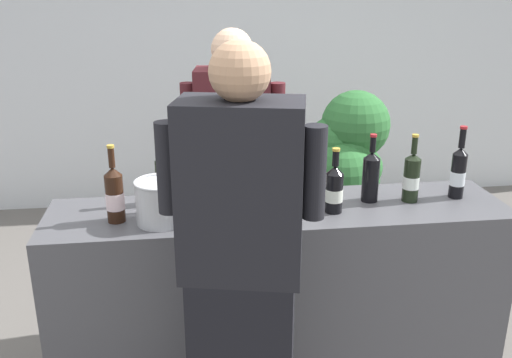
{
  "coord_description": "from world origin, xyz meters",
  "views": [
    {
      "loc": [
        -0.43,
        -2.4,
        1.95
      ],
      "look_at": [
        -0.11,
        0.0,
        1.09
      ],
      "focal_mm": 39.41,
      "sensor_mm": 36.0,
      "label": 1
    }
  ],
  "objects": [
    {
      "name": "wine_bottle_6",
      "position": [
        -0.74,
        -0.05,
        1.07
      ],
      "size": [
        0.08,
        0.08,
        0.35
      ],
      "color": "black",
      "rests_on": "counter"
    },
    {
      "name": "wine_bottle_3",
      "position": [
        -0.08,
        -0.05,
        1.08
      ],
      "size": [
        0.07,
        0.07,
        0.33
      ],
      "color": "black",
      "rests_on": "counter"
    },
    {
      "name": "wine_bottle_5",
      "position": [
        0.88,
        0.03,
        1.08
      ],
      "size": [
        0.07,
        0.07,
        0.36
      ],
      "color": "black",
      "rests_on": "counter"
    },
    {
      "name": "wine_bottle_2",
      "position": [
        -0.25,
        -0.15,
        1.05
      ],
      "size": [
        0.08,
        0.08,
        0.3
      ],
      "color": "black",
      "rests_on": "counter"
    },
    {
      "name": "person_server",
      "position": [
        -0.17,
        0.52,
        0.85
      ],
      "size": [
        0.55,
        0.29,
        1.73
      ],
      "color": "black",
      "rests_on": "ground_plane"
    },
    {
      "name": "potted_shrub",
      "position": [
        0.68,
        1.2,
        0.75
      ],
      "size": [
        0.6,
        0.6,
        1.25
      ],
      "color": "brown",
      "rests_on": "ground_plane"
    },
    {
      "name": "wine_bottle_8",
      "position": [
        0.07,
        0.09,
        1.07
      ],
      "size": [
        0.08,
        0.08,
        0.35
      ],
      "color": "black",
      "rests_on": "counter"
    },
    {
      "name": "wine_bottle_10",
      "position": [
        -0.24,
        0.08,
        1.06
      ],
      "size": [
        0.08,
        0.08,
        0.34
      ],
      "color": "black",
      "rests_on": "counter"
    },
    {
      "name": "person_guest",
      "position": [
        -0.24,
        -0.59,
        0.87
      ],
      "size": [
        0.57,
        0.33,
        1.78
      ],
      "color": "black",
      "rests_on": "ground_plane"
    },
    {
      "name": "wine_bottle_0",
      "position": [
        0.24,
        -0.07,
        1.06
      ],
      "size": [
        0.08,
        0.08,
        0.3
      ],
      "color": "black",
      "rests_on": "counter"
    },
    {
      "name": "counter",
      "position": [
        0.0,
        0.0,
        0.47
      ],
      "size": [
        2.16,
        0.52,
        0.94
      ],
      "primitive_type": "cube",
      "color": "#4C4C51",
      "rests_on": "ground_plane"
    },
    {
      "name": "ice_bucket",
      "position": [
        -0.54,
        -0.09,
        1.04
      ],
      "size": [
        0.22,
        0.22,
        0.19
      ],
      "color": "silver",
      "rests_on": "counter"
    },
    {
      "name": "wine_bottle_7",
      "position": [
        -0.31,
        -0.03,
        1.07
      ],
      "size": [
        0.08,
        0.08,
        0.34
      ],
      "color": "black",
      "rests_on": "counter"
    },
    {
      "name": "wine_bottle_9",
      "position": [
        -0.54,
        0.14,
        1.07
      ],
      "size": [
        0.07,
        0.07,
        0.34
      ],
      "color": "black",
      "rests_on": "counter"
    },
    {
      "name": "wine_bottle_4",
      "position": [
        -0.37,
        0.06,
        1.06
      ],
      "size": [
        0.08,
        0.08,
        0.33
      ],
      "color": "black",
      "rests_on": "counter"
    },
    {
      "name": "wine_bottle_11",
      "position": [
        0.44,
        0.04,
        1.07
      ],
      "size": [
        0.08,
        0.08,
        0.33
      ],
      "color": "black",
      "rests_on": "counter"
    },
    {
      "name": "wine_glass",
      "position": [
        0.07,
        -0.09,
        1.07
      ],
      "size": [
        0.08,
        0.08,
        0.18
      ],
      "color": "silver",
      "rests_on": "counter"
    },
    {
      "name": "wine_bottle_1",
      "position": [
        0.64,
        0.01,
        1.06
      ],
      "size": [
        0.08,
        0.08,
        0.33
      ],
      "color": "black",
      "rests_on": "counter"
    },
    {
      "name": "wall_back",
      "position": [
        0.0,
        2.6,
        1.4
      ],
      "size": [
        8.0,
        0.1,
        2.8
      ],
      "primitive_type": "cube",
      "color": "silver",
      "rests_on": "ground_plane"
    }
  ]
}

